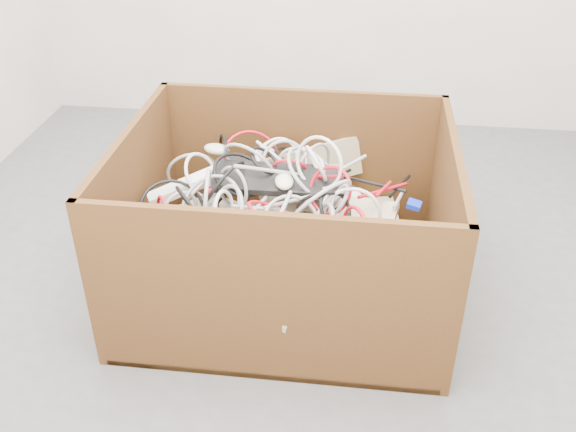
# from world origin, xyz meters

# --- Properties ---
(ground) EXTENTS (3.00, 3.00, 0.00)m
(ground) POSITION_xyz_m (0.00, 0.00, 0.00)
(ground) COLOR #4D4D4F
(ground) RESTS_ON ground
(cardboard_box) EXTENTS (1.08, 0.90, 0.60)m
(cardboard_box) POSITION_xyz_m (0.01, -0.04, 0.16)
(cardboard_box) COLOR #422110
(cardboard_box) RESTS_ON ground
(keyboard_pile) EXTENTS (0.95, 0.90, 0.37)m
(keyboard_pile) POSITION_xyz_m (0.05, -0.04, 0.29)
(keyboard_pile) COLOR tan
(keyboard_pile) RESTS_ON cardboard_box
(mice_scatter) EXTENTS (0.64, 0.59, 0.20)m
(mice_scatter) POSITION_xyz_m (-0.05, -0.05, 0.35)
(mice_scatter) COLOR beige
(mice_scatter) RESTS_ON keyboard_pile
(power_strip_left) EXTENTS (0.26, 0.17, 0.11)m
(power_strip_left) POSITION_xyz_m (-0.33, 0.01, 0.38)
(power_strip_left) COLOR white
(power_strip_left) RESTS_ON keyboard_pile
(power_strip_right) EXTENTS (0.22, 0.21, 0.08)m
(power_strip_right) POSITION_xyz_m (-0.11, -0.27, 0.35)
(power_strip_right) COLOR white
(power_strip_right) RESTS_ON keyboard_pile
(vga_plug) EXTENTS (0.06, 0.05, 0.03)m
(vga_plug) POSITION_xyz_m (0.45, -0.01, 0.37)
(vga_plug) COLOR #0D24C7
(vga_plug) RESTS_ON keyboard_pile
(cable_tangle) EXTENTS (0.94, 0.86, 0.49)m
(cable_tangle) POSITION_xyz_m (-0.05, -0.08, 0.40)
(cable_tangle) COLOR #9C9DA2
(cable_tangle) RESTS_ON keyboard_pile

